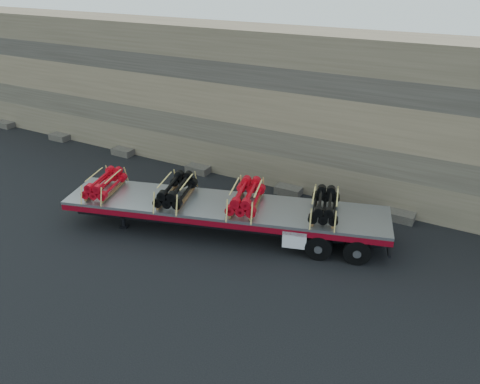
% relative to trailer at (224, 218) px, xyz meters
% --- Properties ---
extents(ground, '(120.00, 120.00, 0.00)m').
position_rel_trailer_xyz_m(ground, '(-1.17, -0.31, -0.62)').
color(ground, black).
rests_on(ground, ground).
extents(rock_wall, '(44.00, 3.00, 7.00)m').
position_rel_trailer_xyz_m(rock_wall, '(-1.17, 6.19, 2.88)').
color(rock_wall, '#7A6B54').
rests_on(rock_wall, ground).
extents(trailer, '(12.63, 5.89, 1.25)m').
position_rel_trailer_xyz_m(trailer, '(0.00, 0.00, 0.00)').
color(trailer, '#AAADB2').
rests_on(trailer, ground).
extents(bundle_front, '(1.54, 2.22, 0.71)m').
position_rel_trailer_xyz_m(bundle_front, '(-4.73, -1.42, 0.98)').
color(bundle_front, red).
rests_on(bundle_front, trailer).
extents(bundle_midfront, '(1.67, 2.40, 0.77)m').
position_rel_trailer_xyz_m(bundle_midfront, '(-1.83, -0.55, 1.01)').
color(bundle_midfront, black).
rests_on(bundle_midfront, trailer).
extents(bundle_midrear, '(1.70, 2.45, 0.79)m').
position_rel_trailer_xyz_m(bundle_midrear, '(0.84, 0.25, 1.02)').
color(bundle_midrear, red).
rests_on(bundle_midrear, trailer).
extents(bundle_rear, '(1.58, 2.27, 0.73)m').
position_rel_trailer_xyz_m(bundle_rear, '(3.65, 1.10, 0.99)').
color(bundle_rear, black).
rests_on(bundle_rear, trailer).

